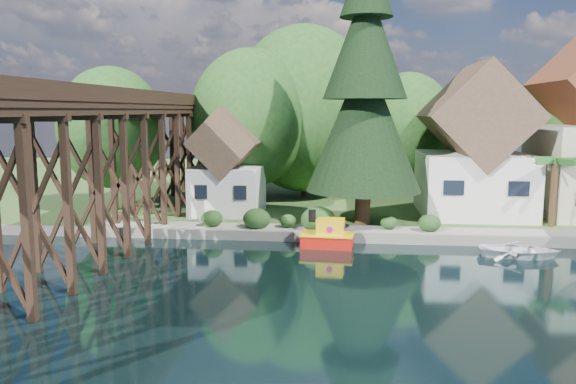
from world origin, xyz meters
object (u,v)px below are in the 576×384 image
(shed, at_px, (228,169))
(boat_white_a, at_px, (519,249))
(conifer, at_px, (365,89))
(tugboat, at_px, (328,236))
(palm_tree, at_px, (555,163))
(trestle_bridge, at_px, (109,158))
(house_left, at_px, (474,151))

(shed, height_order, boat_white_a, shed)
(conifer, bearing_deg, boat_white_a, -34.05)
(shed, xyz_separation_m, tugboat, (7.70, -7.81, -3.14))
(shed, relative_size, conifer, 0.42)
(palm_tree, bearing_deg, conifer, -177.24)
(trestle_bridge, height_order, tugboat, trestle_bridge)
(trestle_bridge, height_order, house_left, house_left)
(trestle_bridge, xyz_separation_m, palm_tree, (27.27, 6.70, -0.63))
(palm_tree, distance_m, boat_white_a, 8.59)
(trestle_bridge, xyz_separation_m, shed, (5.00, 9.33, -1.52))
(tugboat, bearing_deg, trestle_bridge, -173.21)
(trestle_bridge, relative_size, house_left, 4.01)
(trestle_bridge, bearing_deg, conifer, 22.33)
(boat_white_a, bearing_deg, palm_tree, -24.26)
(tugboat, distance_m, boat_white_a, 10.76)
(house_left, bearing_deg, boat_white_a, -87.88)
(shed, height_order, palm_tree, shed)
(trestle_bridge, bearing_deg, shed, 61.81)
(shed, bearing_deg, tugboat, -45.44)
(house_left, height_order, boat_white_a, house_left)
(trestle_bridge, xyz_separation_m, house_left, (23.00, 10.83, -0.21))
(shed, height_order, tugboat, shed)
(palm_tree, relative_size, boat_white_a, 1.12)
(conifer, distance_m, tugboat, 10.17)
(house_left, height_order, conifer, conifer)
(shed, distance_m, boat_white_a, 20.74)
(palm_tree, xyz_separation_m, boat_white_a, (-3.89, -6.36, -4.27))
(house_left, distance_m, boat_white_a, 11.49)
(boat_white_a, bearing_deg, trestle_bridge, 97.99)
(palm_tree, relative_size, tugboat, 1.49)
(house_left, xyz_separation_m, tugboat, (-10.30, -9.32, -4.46))
(trestle_bridge, relative_size, tugboat, 13.59)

